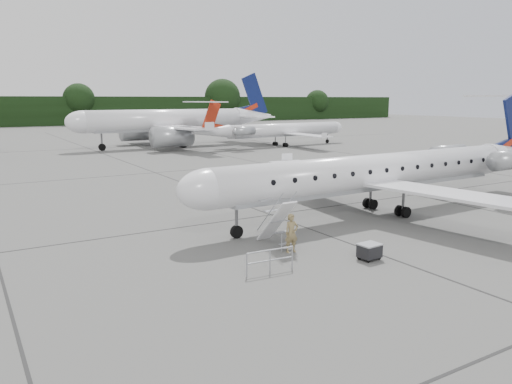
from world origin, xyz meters
TOP-DOWN VIEW (x-y plane):
  - ground at (0.00, 0.00)m, footprint 320.00×320.00m
  - treeline at (0.00, 130.00)m, footprint 260.00×4.00m
  - main_regional_jet at (2.42, 4.29)m, footprint 30.80×22.57m
  - airstair at (-6.70, 1.77)m, footprint 0.91×2.30m
  - passenger at (-6.66, 0.49)m, footprint 0.74×0.54m
  - safety_railing at (-9.11, -1.43)m, footprint 2.20×0.23m
  - baggage_cart at (-4.25, -2.31)m, footprint 0.99×0.83m
  - bg_narrowbody at (7.69, 54.33)m, footprint 32.96×24.51m
  - bg_regional_right at (24.25, 46.40)m, footprint 28.52×21.62m

SIDE VIEW (x-z plane):
  - ground at x=0.00m, z-range 0.00..0.00m
  - baggage_cart at x=-4.25m, z-range 0.00..0.82m
  - safety_railing at x=-9.11m, z-range 0.00..1.00m
  - passenger at x=-6.66m, z-range 0.00..1.89m
  - airstair at x=-6.70m, z-range 0.00..2.43m
  - bg_regional_right at x=24.25m, z-range 0.00..7.08m
  - main_regional_jet at x=2.42m, z-range 0.00..7.75m
  - treeline at x=0.00m, z-range 0.00..8.00m
  - bg_narrowbody at x=7.69m, z-range 0.00..11.43m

